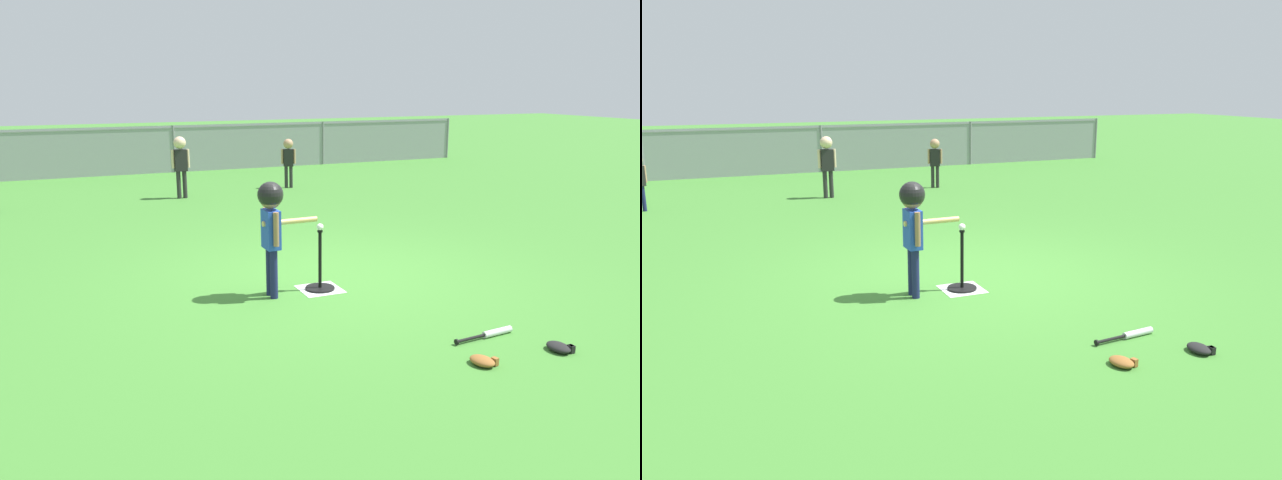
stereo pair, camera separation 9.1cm
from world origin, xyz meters
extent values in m
plane|color=#3D7A2D|center=(0.00, 0.00, 0.00)|extent=(60.00, 60.00, 0.00)
cube|color=white|center=(-0.31, -0.34, 0.00)|extent=(0.44, 0.44, 0.01)
cylinder|color=black|center=(-0.31, -0.34, 0.01)|extent=(0.32, 0.32, 0.03)
cylinder|color=black|center=(-0.31, -0.34, 0.34)|extent=(0.04, 0.04, 0.63)
cylinder|color=black|center=(-0.31, -0.34, 0.64)|extent=(0.06, 0.06, 0.02)
sphere|color=white|center=(-0.31, -0.34, 0.69)|extent=(0.07, 0.07, 0.07)
cylinder|color=#191E4C|center=(-0.86, -0.30, 0.26)|extent=(0.08, 0.08, 0.52)
cylinder|color=#191E4C|center=(-0.85, -0.41, 0.26)|extent=(0.08, 0.08, 0.52)
cube|color=#2347B7|center=(-0.86, -0.36, 0.72)|extent=(0.15, 0.23, 0.40)
cylinder|color=#8C6647|center=(-0.86, -0.21, 0.75)|extent=(0.06, 0.06, 0.35)
cylinder|color=#8C6647|center=(-0.85, -0.50, 0.75)|extent=(0.06, 0.06, 0.35)
sphere|color=#8C6647|center=(-0.86, -0.36, 1.05)|extent=(0.23, 0.23, 0.23)
sphere|color=black|center=(-0.86, -0.36, 1.08)|extent=(0.27, 0.27, 0.27)
cylinder|color=#DBB266|center=(-0.65, -0.35, 0.78)|extent=(0.60, 0.07, 0.06)
cylinder|color=#262626|center=(-0.51, 5.81, 0.26)|extent=(0.08, 0.08, 0.53)
cylinder|color=#262626|center=(-0.62, 5.81, 0.26)|extent=(0.08, 0.08, 0.53)
cube|color=black|center=(-0.56, 5.81, 0.73)|extent=(0.24, 0.15, 0.41)
cylinder|color=beige|center=(-0.42, 5.82, 0.76)|extent=(0.06, 0.06, 0.35)
cylinder|color=beige|center=(-0.71, 5.80, 0.76)|extent=(0.06, 0.06, 0.35)
sphere|color=beige|center=(-0.56, 5.81, 1.06)|extent=(0.23, 0.23, 0.23)
cylinder|color=#262626|center=(1.81, 6.15, 0.23)|extent=(0.07, 0.07, 0.46)
cylinder|color=#262626|center=(1.71, 6.18, 0.23)|extent=(0.07, 0.07, 0.46)
cube|color=black|center=(1.76, 6.17, 0.64)|extent=(0.23, 0.18, 0.36)
cylinder|color=tan|center=(1.88, 6.13, 0.66)|extent=(0.05, 0.05, 0.31)
cylinder|color=tan|center=(1.64, 6.21, 0.66)|extent=(0.05, 0.05, 0.31)
sphere|color=tan|center=(1.76, 6.17, 0.93)|extent=(0.20, 0.20, 0.20)
cylinder|color=silver|center=(0.63, -2.13, 0.03)|extent=(0.31, 0.09, 0.06)
cylinder|color=black|center=(0.33, -2.16, 0.03)|extent=(0.31, 0.06, 0.03)
cylinder|color=black|center=(0.17, -2.18, 0.03)|extent=(0.02, 0.05, 0.05)
ellipsoid|color=black|center=(0.88, -2.62, 0.04)|extent=(0.17, 0.22, 0.07)
cube|color=black|center=(0.95, -2.68, 0.04)|extent=(0.04, 0.05, 0.06)
ellipsoid|color=black|center=(0.88, -2.61, 0.04)|extent=(0.17, 0.23, 0.07)
cube|color=black|center=(0.95, -2.68, 0.04)|extent=(0.04, 0.05, 0.06)
ellipsoid|color=brown|center=(0.13, -2.58, 0.04)|extent=(0.21, 0.25, 0.07)
cube|color=brown|center=(0.22, -2.63, 0.04)|extent=(0.05, 0.06, 0.06)
cylinder|color=slate|center=(0.00, 9.51, 0.57)|extent=(0.06, 0.06, 1.15)
cylinder|color=slate|center=(4.00, 9.51, 0.57)|extent=(0.06, 0.06, 1.15)
cylinder|color=slate|center=(8.00, 9.51, 0.57)|extent=(0.06, 0.06, 1.15)
cube|color=gray|center=(0.00, 9.51, 1.09)|extent=(16.00, 0.03, 0.03)
cube|color=gray|center=(0.00, 9.51, 0.57)|extent=(16.00, 0.01, 1.15)
camera|label=1|loc=(-2.88, -6.34, 2.18)|focal=35.63mm
camera|label=2|loc=(-2.79, -6.37, 2.18)|focal=35.63mm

